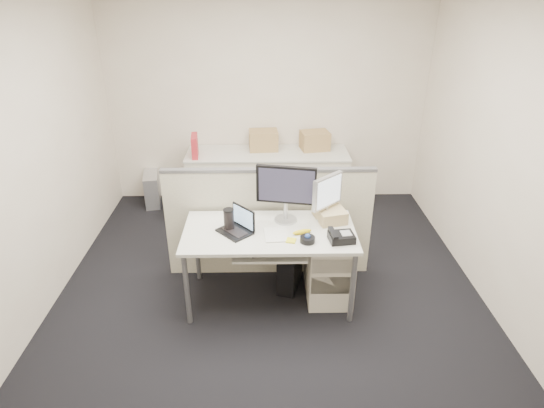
{
  "coord_description": "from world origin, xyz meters",
  "views": [
    {
      "loc": [
        -0.04,
        -3.43,
        2.71
      ],
      "look_at": [
        0.03,
        0.15,
        0.91
      ],
      "focal_mm": 30.0,
      "sensor_mm": 36.0,
      "label": 1
    }
  ],
  "objects_px": {
    "monitor_main": "(286,194)",
    "laptop": "(234,222)",
    "desk_phone": "(341,237)",
    "desk": "(269,237)"
  },
  "relations": [
    {
      "from": "monitor_main",
      "to": "laptop",
      "type": "xyz_separation_m",
      "value": [
        -0.45,
        -0.21,
        -0.16
      ]
    },
    {
      "from": "desk_phone",
      "to": "desk",
      "type": "bearing_deg",
      "value": 155.98
    },
    {
      "from": "desk",
      "to": "desk_phone",
      "type": "height_order",
      "value": "desk_phone"
    },
    {
      "from": "monitor_main",
      "to": "laptop",
      "type": "distance_m",
      "value": 0.52
    },
    {
      "from": "monitor_main",
      "to": "desk_phone",
      "type": "distance_m",
      "value": 0.62
    },
    {
      "from": "monitor_main",
      "to": "laptop",
      "type": "height_order",
      "value": "monitor_main"
    },
    {
      "from": "laptop",
      "to": "desk_phone",
      "type": "xyz_separation_m",
      "value": [
        0.9,
        -0.15,
        -0.07
      ]
    },
    {
      "from": "monitor_main",
      "to": "desk_phone",
      "type": "height_order",
      "value": "monitor_main"
    },
    {
      "from": "desk",
      "to": "monitor_main",
      "type": "bearing_deg",
      "value": 50.19
    },
    {
      "from": "monitor_main",
      "to": "desk_phone",
      "type": "xyz_separation_m",
      "value": [
        0.45,
        -0.36,
        -0.23
      ]
    }
  ]
}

